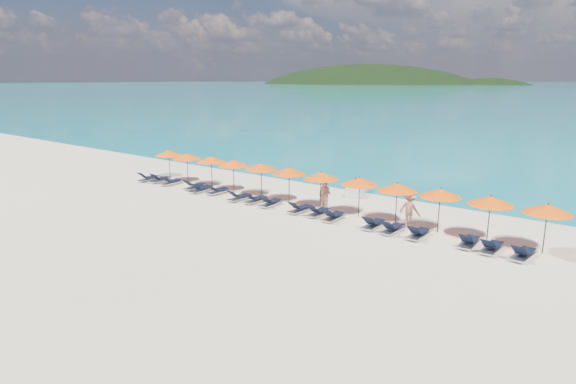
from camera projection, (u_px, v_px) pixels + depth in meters
The scene contains 37 objects.
ground at pixel (253, 225), 25.16m from camera, with size 1400.00×1400.00×0.00m, color beige.
headland_main at pixel (362, 114), 627.20m from camera, with size 374.00×242.00×126.50m.
headland_small at pixel (486, 116), 551.36m from camera, with size 162.00×126.00×85.50m.
jetski at pixel (357, 189), 31.65m from camera, with size 1.78×2.83×0.94m.
beachgoer_a at pixel (324, 195), 28.20m from camera, with size 0.57×0.37×1.55m, color tan.
beachgoer_b at pixel (325, 194), 28.32m from camera, with size 0.80×0.46×1.65m, color tan.
beachgoer_c at pixel (410, 209), 24.63m from camera, with size 1.19×0.55×1.83m, color tan.
umbrella_0 at pixel (169, 153), 36.02m from camera, with size 2.10×2.10×2.28m.
umbrella_1 at pixel (187, 156), 34.49m from camera, with size 2.10×2.10×2.28m.
umbrella_2 at pixel (211, 159), 33.17m from camera, with size 2.10×2.10×2.28m.
umbrella_3 at pixel (233, 163), 31.70m from camera, with size 2.10×2.10×2.28m.
umbrella_4 at pixel (261, 166), 30.47m from camera, with size 2.10×2.10×2.28m.
umbrella_5 at pixel (289, 171), 29.02m from camera, with size 2.10×2.10×2.28m.
umbrella_6 at pixel (321, 176), 27.59m from camera, with size 2.10×2.10×2.28m.
umbrella_7 at pixel (360, 181), 26.13m from camera, with size 2.10×2.10×2.28m.
umbrella_8 at pixel (397, 187), 24.69m from camera, with size 2.10×2.10×2.28m.
umbrella_9 at pixel (440, 193), 23.44m from camera, with size 2.10×2.10×2.28m.
umbrella_10 at pixel (491, 201), 21.99m from camera, with size 2.10×2.10×2.28m.
umbrella_11 at pixel (548, 209), 20.58m from camera, with size 2.10×2.10×2.28m.
lounger_0 at pixel (148, 178), 35.75m from camera, with size 0.70×1.73×0.66m.
lounger_1 at pixel (160, 179), 35.30m from camera, with size 0.78×1.75×0.66m.
lounger_2 at pixel (171, 182), 34.49m from camera, with size 0.70×1.73×0.66m.
lounger_3 at pixel (194, 186), 33.09m from camera, with size 0.70×1.73×0.66m.
lounger_4 at pixel (201, 189), 32.24m from camera, with size 0.68×1.72×0.66m.
lounger_5 at pixel (217, 191), 31.77m from camera, with size 0.65×1.71×0.66m.
lounger_6 at pixel (239, 197), 30.07m from camera, with size 0.66×1.71×0.66m.
lounger_7 at pixel (255, 199), 29.50m from camera, with size 0.65×1.71×0.66m.
lounger_8 at pixel (271, 202), 28.74m from camera, with size 0.76×1.75×0.66m.
lounger_9 at pixel (300, 209), 27.37m from camera, with size 0.71×1.73×0.66m.
lounger_10 at pixel (318, 212), 26.68m from camera, with size 0.63×1.70×0.66m.
lounger_11 at pixel (333, 216), 25.85m from camera, with size 0.74×1.74×0.66m.
lounger_12 at pixel (373, 224), 24.52m from camera, with size 0.65×1.71×0.66m.
lounger_13 at pixel (392, 228), 23.78m from camera, with size 0.67×1.72×0.66m.
lounger_14 at pixel (418, 233), 23.01m from camera, with size 0.63×1.70×0.66m.
lounger_15 at pixel (469, 242), 21.83m from camera, with size 0.70×1.73×0.66m.
lounger_16 at pixel (492, 247), 21.14m from camera, with size 0.68×1.72×0.66m.
lounger_17 at pixel (523, 254), 20.35m from camera, with size 0.79×1.75×0.66m.
Camera 1 is at (16.38, -17.76, 7.47)m, focal length 30.00 mm.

